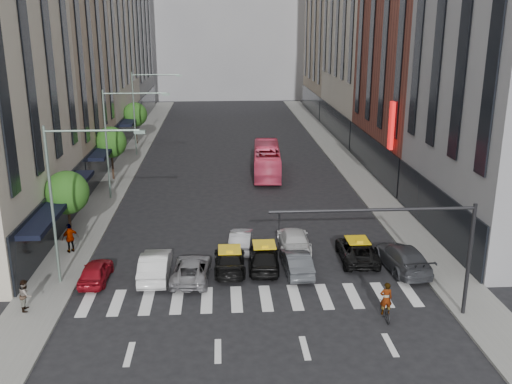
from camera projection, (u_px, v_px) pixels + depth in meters
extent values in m
plane|color=black|center=(257.00, 312.00, 29.46)|extent=(160.00, 160.00, 0.00)
cube|color=slate|center=(124.00, 169.00, 57.39)|extent=(3.00, 96.00, 0.15)
cube|color=slate|center=(349.00, 165.00, 58.79)|extent=(3.00, 96.00, 0.15)
cube|color=tan|center=(50.00, 48.00, 51.68)|extent=(8.00, 16.00, 24.00)
cube|color=gray|center=(117.00, 16.00, 86.14)|extent=(8.00, 18.00, 30.00)
cube|color=brown|center=(422.00, 36.00, 52.50)|extent=(8.00, 18.00, 26.00)
cube|color=tan|center=(339.00, 23.00, 88.50)|extent=(8.00, 18.00, 28.00)
cube|color=gray|center=(227.00, 0.00, 105.41)|extent=(30.00, 10.00, 36.00)
cylinder|color=black|center=(70.00, 220.00, 37.79)|extent=(0.18, 0.18, 3.15)
sphere|color=#1B4B15|center=(67.00, 193.00, 37.23)|extent=(2.88, 2.88, 2.88)
cylinder|color=black|center=(112.00, 163.00, 53.07)|extent=(0.18, 0.18, 3.15)
sphere|color=#1B4B15|center=(111.00, 142.00, 52.51)|extent=(2.88, 2.88, 2.88)
cylinder|color=black|center=(136.00, 131.00, 68.35)|extent=(0.18, 0.18, 3.15)
sphere|color=#1B4B15|center=(135.00, 115.00, 67.79)|extent=(2.88, 2.88, 2.88)
cylinder|color=gray|center=(52.00, 207.00, 31.26)|extent=(0.16, 0.16, 9.00)
cylinder|color=gray|center=(92.00, 131.00, 30.19)|extent=(5.00, 0.12, 0.12)
cube|color=gray|center=(140.00, 132.00, 30.37)|extent=(0.60, 0.25, 0.18)
cylinder|color=gray|center=(107.00, 145.00, 46.54)|extent=(0.16, 0.16, 9.00)
cylinder|color=gray|center=(134.00, 93.00, 45.47)|extent=(5.00, 0.12, 0.12)
cube|color=gray|center=(166.00, 94.00, 45.65)|extent=(0.60, 0.25, 0.18)
cylinder|color=gray|center=(134.00, 114.00, 61.82)|extent=(0.16, 0.16, 9.00)
cylinder|color=gray|center=(155.00, 75.00, 60.75)|extent=(5.00, 0.12, 0.12)
cube|color=gray|center=(179.00, 76.00, 60.93)|extent=(0.60, 0.25, 0.18)
cylinder|color=black|center=(469.00, 261.00, 28.27)|extent=(0.20, 0.20, 6.00)
cylinder|color=black|center=(373.00, 210.00, 27.15)|extent=(10.00, 0.16, 0.16)
imported|color=black|center=(279.00, 222.00, 27.02)|extent=(0.13, 0.16, 0.80)
cube|color=red|center=(392.00, 126.00, 47.58)|extent=(0.30, 0.70, 4.00)
imported|color=maroon|center=(96.00, 271.00, 32.73)|extent=(1.60, 3.74, 1.26)
imported|color=silver|center=(155.00, 265.00, 33.20)|extent=(1.65, 4.69, 1.54)
imported|color=gray|center=(192.00, 269.00, 33.01)|extent=(2.42, 4.71, 1.27)
imported|color=black|center=(230.00, 260.00, 34.18)|extent=(1.89, 4.59, 1.33)
imported|color=black|center=(264.00, 257.00, 34.40)|extent=(2.09, 4.60, 1.53)
imported|color=#3C3F43|center=(297.00, 262.00, 33.87)|extent=(1.66, 4.22, 1.37)
imported|color=black|center=(357.00, 250.00, 35.63)|extent=(2.41, 4.87, 1.33)
imported|color=#383A3F|center=(403.00, 258.00, 34.30)|extent=(2.61, 5.44, 1.53)
imported|color=#ACADB2|center=(241.00, 240.00, 37.38)|extent=(1.82, 4.08, 1.30)
imported|color=silver|center=(294.00, 240.00, 37.25)|extent=(2.07, 4.87, 1.40)
imported|color=#EF466B|center=(267.00, 160.00, 55.15)|extent=(3.09, 10.47, 2.88)
imported|color=black|center=(385.00, 311.00, 28.71)|extent=(0.57, 1.63, 0.86)
imported|color=gray|center=(387.00, 287.00, 28.33)|extent=(0.63, 0.42, 1.74)
imported|color=gray|center=(25.00, 295.00, 29.17)|extent=(0.75, 0.90, 1.67)
imported|color=gray|center=(70.00, 238.00, 36.44)|extent=(1.18, 1.03, 1.91)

